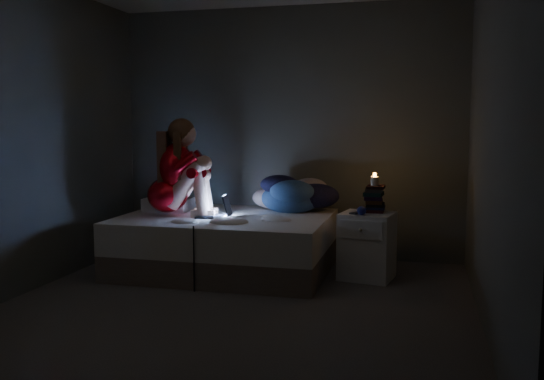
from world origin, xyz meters
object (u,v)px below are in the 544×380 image
(bed, at_px, (226,243))
(candle, at_px, (375,180))
(laptop, at_px, (213,206))
(phone, at_px, (358,213))
(woman, at_px, (167,167))
(nightstand, at_px, (367,246))

(bed, xyz_separation_m, candle, (1.38, 0.11, 0.63))
(laptop, bearing_deg, phone, -3.84)
(woman, xyz_separation_m, phone, (1.79, 0.08, -0.39))
(phone, bearing_deg, nightstand, 67.00)
(bed, height_order, phone, phone)
(laptop, height_order, candle, candle)
(nightstand, bearing_deg, candle, 63.34)
(woman, bearing_deg, bed, 2.26)
(laptop, bearing_deg, woman, 169.62)
(nightstand, relative_size, phone, 4.30)
(woman, xyz_separation_m, candle, (1.92, 0.23, -0.10))
(bed, height_order, woman, woman)
(woman, xyz_separation_m, nightstand, (1.87, 0.16, -0.69))
(bed, xyz_separation_m, woman, (-0.54, -0.12, 0.73))
(candle, relative_size, phone, 0.57)
(nightstand, bearing_deg, woman, -164.75)
(bed, height_order, candle, candle)
(bed, distance_m, candle, 1.52)
(bed, distance_m, laptop, 0.41)
(nightstand, bearing_deg, laptop, -162.43)
(bed, bearing_deg, phone, -1.77)
(laptop, xyz_separation_m, candle, (1.45, 0.24, 0.25))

